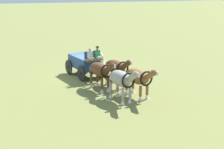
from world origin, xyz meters
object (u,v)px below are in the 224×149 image
object	(u,v)px
draft_horse_rear_near	(116,68)
draft_horse_rear_off	(100,71)
draft_horse_lead_off	(121,80)
show_wagon	(85,63)
draft_horse_lead_near	(138,78)

from	to	relation	value
draft_horse_rear_near	draft_horse_rear_off	size ratio (longest dim) A/B	0.99
draft_horse_rear_off	draft_horse_lead_off	distance (m)	2.59
draft_horse_lead_off	draft_horse_rear_off	bearing A→B (deg)	-164.96
draft_horse_rear_off	show_wagon	bearing A→B (deg)	-175.22
draft_horse_rear_near	draft_horse_lead_off	distance (m)	2.90
draft_horse_lead_near	draft_horse_lead_off	size ratio (longest dim) A/B	1.05
show_wagon	draft_horse_rear_off	xyz separation A→B (m)	(3.64, 0.30, 0.25)
show_wagon	draft_horse_rear_near	distance (m)	3.65
draft_horse_rear_near	draft_horse_lead_near	xyz separation A→B (m)	(2.51, 0.67, -0.07)
show_wagon	draft_horse_rear_near	xyz separation A→B (m)	(3.30, 1.56, 0.26)
draft_horse_rear_near	draft_horse_rear_off	world-z (taller)	draft_horse_rear_near
show_wagon	draft_horse_lead_near	size ratio (longest dim) A/B	1.83
draft_horse_rear_off	draft_horse_lead_off	bearing A→B (deg)	15.04
show_wagon	draft_horse_rear_off	world-z (taller)	show_wagon
draft_horse_rear_near	draft_horse_lead_off	xyz separation A→B (m)	(2.85, -0.58, -0.01)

